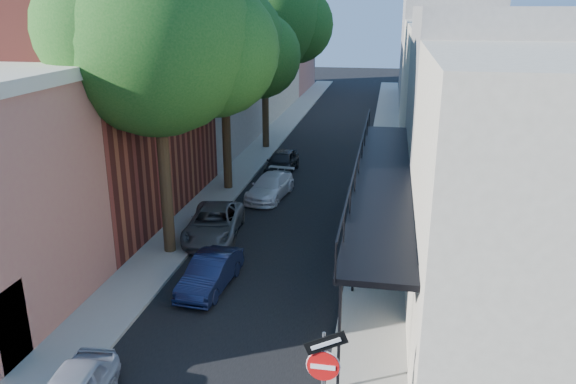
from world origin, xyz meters
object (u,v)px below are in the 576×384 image
at_px(oak_far, 272,19).
at_px(parked_car_b, 210,273).
at_px(oak_near, 170,41).
at_px(parked_car_e, 282,162).
at_px(sign_post, 323,371).
at_px(oak_mid, 233,49).
at_px(parked_car_d, 270,187).
at_px(parked_car_c, 214,223).

bearing_deg(oak_far, parked_car_b, -84.33).
distance_m(oak_near, parked_car_e, 13.43).
bearing_deg(oak_near, sign_post, -54.91).
bearing_deg(sign_post, oak_mid, 110.86).
xyz_separation_m(oak_mid, parked_car_e, (1.77, 3.22, -6.41)).
relative_size(parked_car_d, parked_car_e, 1.03).
relative_size(parked_car_c, parked_car_e, 1.16).
bearing_deg(parked_car_d, oak_near, -98.80).
bearing_deg(oak_near, oak_far, 89.96).
bearing_deg(parked_car_b, parked_car_e, 95.57).
xyz_separation_m(oak_mid, parked_car_b, (2.02, -10.66, -6.49)).
bearing_deg(parked_car_e, parked_car_b, -88.06).
xyz_separation_m(parked_car_b, parked_car_c, (-1.20, 4.22, 0.05)).
height_order(parked_car_c, parked_car_e, parked_car_e).
xyz_separation_m(oak_near, parked_car_c, (0.77, 1.53, -7.26)).
bearing_deg(sign_post, parked_car_c, 118.02).
bearing_deg(oak_mid, parked_car_c, -82.75).
distance_m(parked_car_c, parked_car_e, 9.70).
height_order(oak_far, parked_car_c, oak_far).
xyz_separation_m(oak_near, parked_car_e, (1.72, 11.19, -7.23)).
distance_m(sign_post, oak_mid, 19.14).
height_order(oak_near, parked_car_b, oak_near).
distance_m(oak_mid, parked_car_c, 9.14).
distance_m(sign_post, parked_car_d, 16.83).
relative_size(parked_car_b, parked_car_e, 0.90).
bearing_deg(parked_car_e, sign_post, -75.88).
distance_m(oak_far, parked_car_b, 21.24).
bearing_deg(parked_car_d, oak_mid, 158.15).
relative_size(sign_post, parked_car_e, 0.79).
relative_size(oak_near, oak_mid, 1.12).
bearing_deg(parked_car_c, oak_far, 85.76).
xyz_separation_m(parked_car_c, parked_car_d, (1.20, 5.31, -0.04)).
xyz_separation_m(oak_near, parked_car_b, (1.97, -2.69, -7.31)).
bearing_deg(oak_far, parked_car_e, -73.69).
distance_m(oak_far, parked_car_c, 17.28).
relative_size(sign_post, oak_near, 0.26).
relative_size(oak_near, parked_car_c, 2.59).
bearing_deg(oak_far, parked_car_d, -79.11).
bearing_deg(parked_car_c, oak_mid, 90.22).
bearing_deg(sign_post, parked_car_d, 105.78).
height_order(parked_car_d, parked_car_e, parked_car_e).
distance_m(oak_far, parked_car_d, 12.89).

